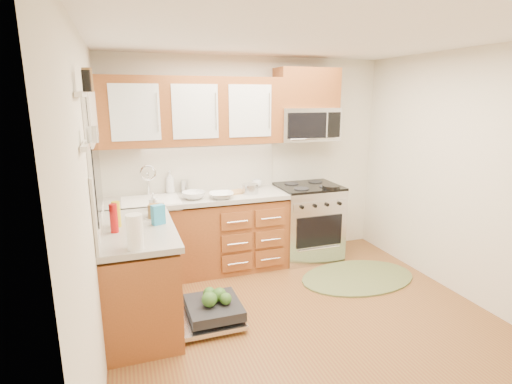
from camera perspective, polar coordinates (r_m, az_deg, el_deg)
name	(u,v)px	position (r m, az deg, el deg)	size (l,w,h in m)	color
floor	(308,322)	(3.91, 7.46, -18.00)	(3.50, 3.50, 0.00)	brown
ceiling	(318,35)	(3.37, 8.85, 21.23)	(3.50, 3.50, 0.00)	white
wall_back	(249,161)	(5.02, -0.97, 4.50)	(3.50, 0.04, 2.50)	silver
wall_front	(490,277)	(2.11, 30.44, -10.47)	(3.50, 0.04, 2.50)	silver
wall_left	(92,210)	(3.08, -22.39, -2.38)	(0.04, 3.50, 2.50)	silver
wall_right	(472,178)	(4.49, 28.43, 1.77)	(0.04, 3.50, 2.50)	silver
base_cabinet_back	(199,237)	(4.77, -8.16, -6.37)	(2.05, 0.60, 0.85)	brown
base_cabinet_left	(139,279)	(3.85, -16.32, -11.84)	(0.60, 1.25, 0.85)	brown
countertop_back	(198,198)	(4.62, -8.33, -0.87)	(2.07, 0.64, 0.05)	#ABA79C
countertop_left	(137,229)	(3.68, -16.65, -5.12)	(0.64, 1.27, 0.05)	#ABA79C
backsplash_back	(192,167)	(4.84, -9.12, 3.51)	(2.05, 0.02, 0.57)	#B9B5A6
backsplash_left	(98,198)	(3.60, -21.67, -0.78)	(0.02, 1.25, 0.57)	#B9B5A6
upper_cabinets	(192,111)	(4.62, -9.07, 11.34)	(2.05, 0.35, 0.75)	brown
cabinet_over_mw	(306,88)	(5.05, 7.22, 14.53)	(0.76, 0.35, 0.47)	brown
range	(308,221)	(5.17, 7.38, -4.20)	(0.76, 0.64, 0.95)	silver
microwave	(306,124)	(5.04, 7.20, 9.58)	(0.76, 0.38, 0.40)	silver
sink	(151,211)	(4.57, -14.72, -2.66)	(0.62, 0.50, 0.26)	white
dishwasher	(210,313)	(3.86, -6.64, -16.73)	(0.70, 0.60, 0.20)	silver
window	(94,158)	(3.51, -22.17, 4.51)	(0.03, 1.05, 1.05)	white
window_blind	(93,117)	(3.48, -22.25, 9.91)	(0.02, 0.96, 0.40)	white
shelf_upper	(81,95)	(2.63, -23.71, 12.63)	(0.04, 0.40, 0.03)	white
shelf_lower	(86,145)	(2.64, -23.09, 6.14)	(0.04, 0.40, 0.03)	white
rug	(358,277)	(4.84, 14.31, -11.72)	(1.35, 0.88, 0.02)	#5E6D3E
skillet	(331,187)	(4.90, 10.67, 0.71)	(0.21, 0.21, 0.04)	black
stock_pot	(250,189)	(4.68, -0.84, 0.46)	(0.19, 0.19, 0.11)	silver
cutting_board	(234,192)	(4.71, -3.17, -0.04)	(0.29, 0.19, 0.02)	#A07949
canister	(185,186)	(4.79, -10.08, 0.82)	(0.10, 0.10, 0.16)	silver
paper_towel_roll	(135,232)	(3.11, -16.94, -5.47)	(0.12, 0.12, 0.27)	white
mustard_bottle	(116,214)	(3.69, -19.32, -3.01)	(0.07, 0.07, 0.23)	gold
red_bottle	(114,218)	(3.54, -19.65, -3.57)	(0.07, 0.07, 0.25)	#AB0F0E
wooden_box	(156,211)	(3.86, -14.08, -2.63)	(0.13, 0.09, 0.13)	brown
blue_carton	(158,215)	(3.66, -13.80, -3.16)	(0.11, 0.07, 0.18)	#2A91C5
bowl_a	(221,195)	(4.48, -4.96, -0.49)	(0.27, 0.27, 0.07)	#999999
bowl_b	(194,195)	(4.49, -8.89, -0.47)	(0.26, 0.26, 0.08)	#999999
cup	(257,183)	(5.00, 0.14, 1.25)	(0.13, 0.13, 0.10)	#999999
soap_bottle_a	(170,182)	(4.78, -12.18, 1.40)	(0.10, 0.10, 0.27)	#999999
soap_bottle_b	(153,201)	(4.13, -14.46, -1.32)	(0.08, 0.08, 0.17)	#999999
soap_bottle_c	(155,207)	(3.94, -14.21, -2.03)	(0.13, 0.13, 0.17)	#999999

